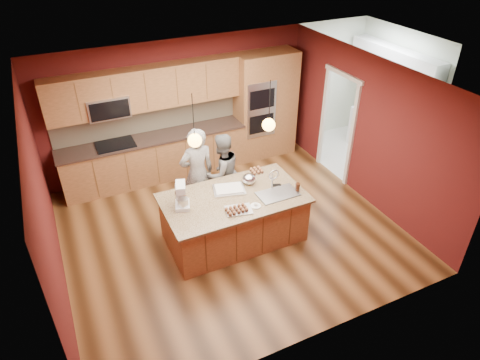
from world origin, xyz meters
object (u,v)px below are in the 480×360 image
island (235,217)px  stand_mixer (182,197)px  person_left (197,174)px  person_right (222,173)px  mixing_bowl (249,179)px

island → stand_mixer: bearing=172.0°
person_left → person_right: 0.48m
island → stand_mixer: (-0.84, 0.12, 0.59)m
person_right → person_left: bearing=-13.6°
person_left → stand_mixer: (-0.54, -0.78, 0.16)m
island → person_right: size_ratio=1.52×
person_left → mixing_bowl: person_left is taller
person_left → stand_mixer: size_ratio=4.16×
stand_mixer → person_left: bearing=73.0°
stand_mixer → mixing_bowl: bearing=24.2°
person_left → stand_mixer: person_left is taller
island → person_left: (-0.30, 0.90, 0.43)m
person_left → mixing_bowl: bearing=135.1°
stand_mixer → mixing_bowl: (1.23, 0.14, -0.09)m
island → stand_mixer: size_ratio=5.53×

